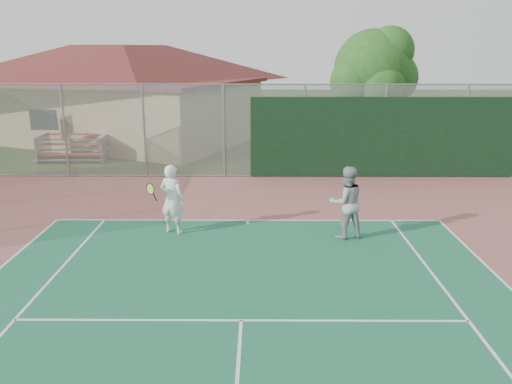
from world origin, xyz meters
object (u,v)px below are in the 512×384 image
bleachers (74,147)px  player_white_front (172,200)px  tree (375,71)px  player_grey_back (346,203)px  clubhouse (122,84)px

bleachers → player_white_front: 10.87m
tree → player_white_front: size_ratio=3.08×
player_white_front → player_grey_back: bearing=-162.3°
bleachers → clubhouse: bearing=76.7°
tree → player_grey_back: bearing=-105.2°
bleachers → tree: 13.85m
player_grey_back → tree: bearing=-118.8°
tree → player_grey_back: tree is taller
clubhouse → tree: size_ratio=2.80×
clubhouse → player_grey_back: clubhouse is taller
clubhouse → player_white_front: 15.20m
player_white_front → clubhouse: bearing=-49.2°
tree → player_white_front: bearing=-125.1°
player_white_front → player_grey_back: (4.53, -0.32, 0.01)m
bleachers → player_grey_back: player_grey_back is taller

